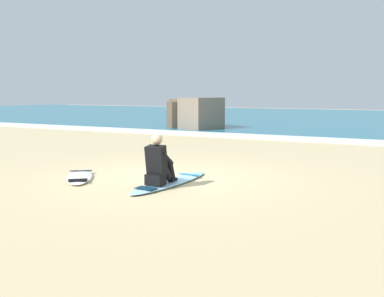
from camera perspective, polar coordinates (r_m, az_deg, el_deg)
The scene contains 7 objects.
ground_plane at distance 9.37m, azimuth -3.04°, elevation -3.78°, with size 80.00×80.00×0.00m, color #CCB584.
sea at distance 30.63m, azimuth 19.09°, elevation 3.53°, with size 80.00×28.00×0.10m, color teal.
breaking_foam at distance 17.27m, azimuth 11.91°, elevation 1.28°, with size 80.00×0.90×0.11m, color white.
surfboard_main at distance 8.81m, azimuth -2.73°, elevation -4.25°, with size 0.59×2.59×0.08m.
surfer_seated at distance 8.42m, azimuth -4.23°, elevation -2.02°, with size 0.39×0.72×0.95m.
surfboard_spare_near at distance 9.66m, azimuth -13.95°, elevation -3.44°, with size 1.51×1.72×0.08m.
rock_outcrop_distant at distance 21.29m, azimuth 0.45°, elevation 4.20°, with size 2.86×3.14×1.51m.
Camera 1 is at (4.76, -7.88, 1.78)m, focal length 42.41 mm.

